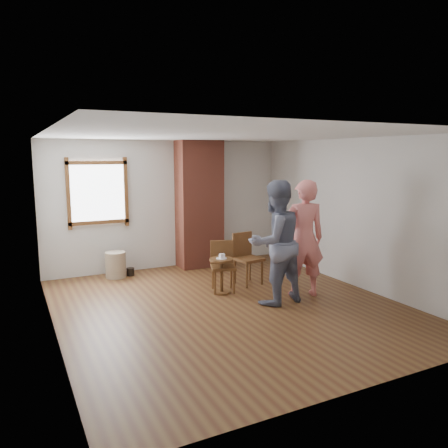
{
  "coord_description": "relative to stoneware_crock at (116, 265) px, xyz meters",
  "views": [
    {
      "loc": [
        -2.95,
        -5.74,
        2.31
      ],
      "look_at": [
        0.32,
        0.8,
        1.15
      ],
      "focal_mm": 35.0,
      "sensor_mm": 36.0,
      "label": 1
    }
  ],
  "objects": [
    {
      "name": "ground",
      "position": [
        1.19,
        -2.4,
        -0.25
      ],
      "size": [
        5.5,
        5.5,
        0.0
      ],
      "primitive_type": "plane",
      "color": "brown",
      "rests_on": "ground"
    },
    {
      "name": "person_pink",
      "position": [
        2.53,
        -2.46,
        0.72
      ],
      "size": [
        0.81,
        0.65,
        1.92
      ],
      "primitive_type": "imported",
      "rotation": [
        0.0,
        0.0,
        2.83
      ],
      "color": "#F6807B",
      "rests_on": "ground"
    },
    {
      "name": "cake_plate",
      "position": [
        1.37,
        -1.77,
        0.36
      ],
      "size": [
        0.18,
        0.18,
        0.01
      ],
      "primitive_type": "cylinder",
      "color": "white",
      "rests_on": "side_table"
    },
    {
      "name": "stoneware_crock",
      "position": [
        0.0,
        0.0,
        0.0
      ],
      "size": [
        0.42,
        0.42,
        0.49
      ],
      "primitive_type": "cylinder",
      "rotation": [
        0.0,
        0.0,
        -0.11
      ],
      "color": "tan",
      "rests_on": "ground"
    },
    {
      "name": "dining_chair_right",
      "position": [
        2.03,
        -1.43,
        0.27
      ],
      "size": [
        0.49,
        0.49,
        0.92
      ],
      "rotation": [
        0.0,
        0.0,
        0.16
      ],
      "color": "brown",
      "rests_on": "ground"
    },
    {
      "name": "dark_pot",
      "position": [
        0.28,
        0.0,
        -0.17
      ],
      "size": [
        0.19,
        0.19,
        0.15
      ],
      "primitive_type": "cylinder",
      "rotation": [
        0.0,
        0.0,
        0.36
      ],
      "color": "black",
      "rests_on": "ground"
    },
    {
      "name": "brick_chimney",
      "position": [
        1.79,
        0.1,
        1.05
      ],
      "size": [
        0.9,
        0.5,
        2.6
      ],
      "primitive_type": "cube",
      "color": "#A9503C",
      "rests_on": "ground"
    },
    {
      "name": "man",
      "position": [
        1.91,
        -2.57,
        0.72
      ],
      "size": [
        1.02,
        0.83,
        1.93
      ],
      "primitive_type": "imported",
      "rotation": [
        0.0,
        0.0,
        3.25
      ],
      "color": "#131735",
      "rests_on": "ground"
    },
    {
      "name": "cake_slice",
      "position": [
        1.38,
        -1.77,
        0.39
      ],
      "size": [
        0.08,
        0.07,
        0.06
      ],
      "primitive_type": "cube",
      "color": "white",
      "rests_on": "cake_plate"
    },
    {
      "name": "room_shell",
      "position": [
        1.13,
        -1.79,
        1.56
      ],
      "size": [
        5.04,
        5.52,
        2.62
      ],
      "color": "silver",
      "rests_on": "ground"
    },
    {
      "name": "side_table",
      "position": [
        1.37,
        -1.77,
        0.16
      ],
      "size": [
        0.4,
        0.4,
        0.6
      ],
      "color": "brown",
      "rests_on": "ground"
    },
    {
      "name": "dining_chair_left",
      "position": [
        1.47,
        -1.63,
        0.23
      ],
      "size": [
        0.5,
        0.5,
        0.85
      ],
      "rotation": [
        0.0,
        0.0,
        -0.33
      ],
      "color": "brown",
      "rests_on": "ground"
    }
  ]
}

